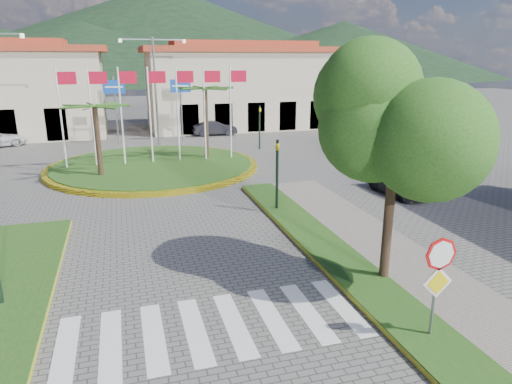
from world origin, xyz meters
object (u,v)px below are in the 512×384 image
object	(u,v)px
stop_sign	(438,272)
car_side_right	(397,184)
deciduous_tree	(398,108)
roundabout_island	(154,165)
car_dark_b	(215,128)
car_dark_a	(44,131)

from	to	relation	value
stop_sign	car_side_right	size ratio (longest dim) A/B	0.73
stop_sign	deciduous_tree	bearing A→B (deg)	78.82
roundabout_island	car_side_right	bearing A→B (deg)	-39.52
deciduous_tree	car_dark_b	world-z (taller)	deciduous_tree
car_dark_a	car_side_right	xyz separation A→B (m)	(19.07, -23.26, -0.02)
car_dark_b	car_side_right	size ratio (longest dim) A/B	1.06
car_dark_b	car_side_right	bearing A→B (deg)	-166.12
roundabout_island	car_side_right	xyz separation A→B (m)	(11.07, -9.14, 0.35)
car_side_right	car_dark_a	bearing A→B (deg)	125.79
car_side_right	deciduous_tree	bearing A→B (deg)	-128.90
car_dark_a	car_side_right	bearing A→B (deg)	-133.10
stop_sign	car_dark_b	xyz separation A→B (m)	(1.21, 31.27, -1.16)
stop_sign	deciduous_tree	size ratio (longest dim) A/B	0.39
car_dark_a	car_dark_b	bearing A→B (deg)	-94.01
roundabout_island	deciduous_tree	bearing A→B (deg)	-72.09
stop_sign	deciduous_tree	world-z (taller)	deciduous_tree
roundabout_island	stop_sign	size ratio (longest dim) A/B	4.79
stop_sign	car_dark_a	bearing A→B (deg)	110.67
deciduous_tree	roundabout_island	bearing A→B (deg)	107.91
stop_sign	car_side_right	xyz separation A→B (m)	(6.18, 10.90, -1.27)
car_dark_a	stop_sign	bearing A→B (deg)	-151.77
roundabout_island	stop_sign	bearing A→B (deg)	-76.27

